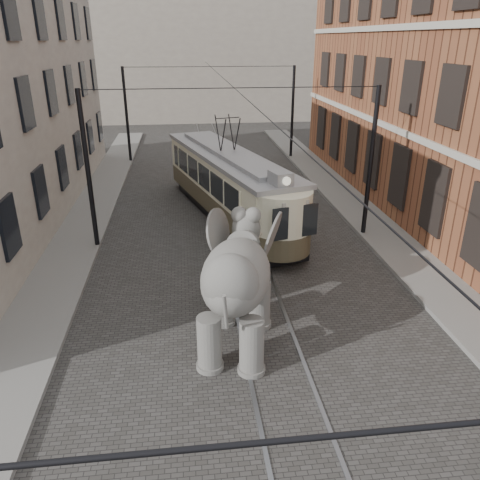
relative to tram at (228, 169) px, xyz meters
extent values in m
plane|color=#3D3B38|center=(0.17, -8.86, -2.26)|extent=(120.00, 120.00, 0.00)
cube|color=slate|center=(6.17, -8.86, -2.18)|extent=(2.00, 60.00, 0.15)
cube|color=slate|center=(-6.33, -8.86, -2.18)|extent=(2.00, 60.00, 0.15)
cube|color=brown|center=(11.17, 0.14, 3.74)|extent=(8.00, 26.00, 12.00)
cube|color=gray|center=(0.17, 31.14, 4.74)|extent=(28.00, 10.00, 14.00)
camera|label=1|loc=(-1.87, -20.39, 5.32)|focal=35.43mm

